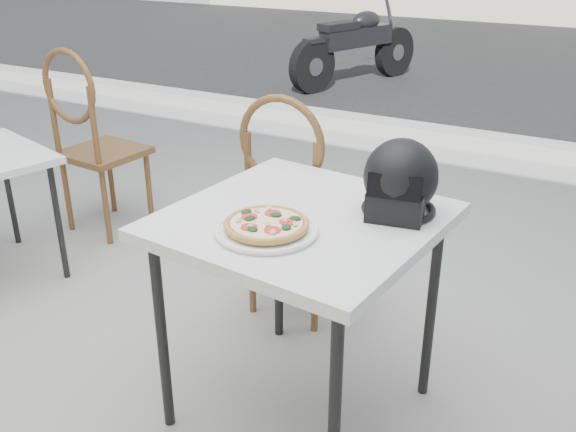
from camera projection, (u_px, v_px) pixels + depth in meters
The scene contains 10 objects.
ground at pixel (256, 302), 3.18m from camera, with size 80.00×80.00×0.00m, color #989590.
street_asphalt at pixel (522, 63), 8.77m from camera, with size 30.00×8.00×0.00m, color black.
curb at pixel (436, 134), 5.55m from camera, with size 30.00×0.25×0.12m, color #99968F.
cafe_table_main at pixel (302, 235), 2.18m from camera, with size 0.94×0.94×0.81m.
plate at pixel (267, 230), 2.03m from camera, with size 0.36×0.36×0.02m.
pizza at pixel (266, 224), 2.02m from camera, with size 0.34×0.34×0.03m.
helmet at pixel (400, 182), 2.12m from camera, with size 0.29×0.30×0.26m.
cafe_chair_main at pixel (292, 196), 2.86m from camera, with size 0.42×0.42×1.08m.
cafe_chair_side at pixel (90, 133), 3.67m from camera, with size 0.46×0.46×1.12m.
motorcycle at pixel (356, 47), 7.44m from camera, with size 0.82×1.89×0.98m.
Camera 1 is at (1.45, -2.31, 1.69)m, focal length 40.00 mm.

